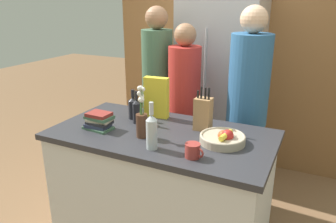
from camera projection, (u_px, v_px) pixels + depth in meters
name	position (u px, v px, depth m)	size (l,w,h in m)	color
kitchen_island	(162.00, 191.00, 2.39)	(1.51, 0.81, 0.93)	silver
back_wall_wood	(232.00, 47.00, 3.57)	(2.71, 0.12, 2.60)	olive
refrigerator	(220.00, 87.00, 3.39)	(0.78, 0.62, 1.87)	#B7B7BC
fruit_bowl	(223.00, 138.00, 2.06)	(0.29, 0.29, 0.10)	tan
knife_block	(203.00, 114.00, 2.25)	(0.11, 0.10, 0.31)	#A87A4C
flower_vase	(142.00, 119.00, 2.13)	(0.08, 0.08, 0.35)	#4C2D1E
cereal_box	(156.00, 98.00, 2.48)	(0.19, 0.08, 0.31)	yellow
coffee_mug	(193.00, 151.00, 1.87)	(0.12, 0.09, 0.08)	#99332D
book_stack	(99.00, 121.00, 2.28)	(0.21, 0.15, 0.12)	#3D6047
bottle_oil	(137.00, 111.00, 2.38)	(0.06, 0.06, 0.24)	black
bottle_vinegar	(152.00, 131.00, 1.96)	(0.07, 0.07, 0.30)	#B2BCC1
bottle_wine	(133.00, 107.00, 2.48)	(0.07, 0.07, 0.23)	black
person_at_sink	(157.00, 88.00, 3.07)	(0.28, 0.28, 1.74)	#383842
person_in_blue	(184.00, 104.00, 2.89)	(0.28, 0.28, 1.61)	#383842
person_in_red_tee	(247.00, 105.00, 2.60)	(0.32, 0.32, 1.76)	#383842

